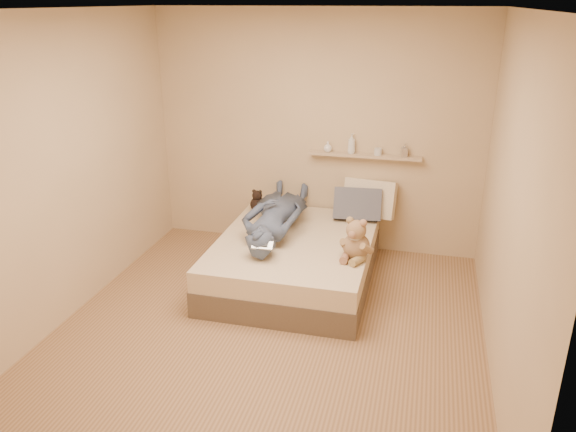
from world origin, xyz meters
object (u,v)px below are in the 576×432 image
(pillow_cream, at_px, (370,198))
(game_console, at_px, (262,245))
(pillow_grey, at_px, (357,204))
(teddy_bear, at_px, (356,242))
(person, at_px, (276,214))
(dark_plush, at_px, (258,202))
(wall_shelf, at_px, (365,156))
(bed, at_px, (295,260))

(pillow_cream, bearing_deg, game_console, -119.37)
(game_console, bearing_deg, pillow_grey, 61.76)
(game_console, relative_size, pillow_grey, 0.39)
(teddy_bear, distance_m, person, 1.00)
(dark_plush, distance_m, wall_shelf, 1.28)
(pillow_cream, bearing_deg, bed, -127.27)
(wall_shelf, bearing_deg, pillow_grey, -97.74)
(bed, distance_m, pillow_grey, 0.95)
(person, bearing_deg, pillow_cream, -144.65)
(pillow_grey, bearing_deg, pillow_cream, 51.48)
(bed, distance_m, person, 0.50)
(pillow_cream, xyz_separation_m, person, (-0.87, -0.67, -0.01))
(bed, height_order, game_console, game_console)
(bed, bearing_deg, dark_plush, 131.86)
(game_console, distance_m, pillow_grey, 1.44)
(teddy_bear, bearing_deg, wall_shelf, 94.14)
(teddy_bear, distance_m, dark_plush, 1.56)
(wall_shelf, bearing_deg, pillow_cream, -44.04)
(bed, xyz_separation_m, wall_shelf, (0.55, 0.91, 0.88))
(bed, height_order, pillow_cream, pillow_cream)
(dark_plush, xyz_separation_m, pillow_grey, (1.11, 0.04, 0.06))
(teddy_bear, xyz_separation_m, person, (-0.88, 0.47, 0.02))
(person, bearing_deg, wall_shelf, -138.73)
(game_console, xyz_separation_m, person, (-0.08, 0.74, 0.02))
(teddy_bear, height_order, person, teddy_bear)
(teddy_bear, distance_m, pillow_cream, 1.14)
(pillow_grey, bearing_deg, person, -145.08)
(game_console, bearing_deg, dark_plush, 109.04)
(bed, bearing_deg, pillow_cream, 52.73)
(teddy_bear, bearing_deg, game_console, -161.47)
(bed, xyz_separation_m, game_console, (-0.16, -0.58, 0.39))
(bed, relative_size, game_console, 9.80)
(dark_plush, bearing_deg, teddy_bear, -38.19)
(game_console, height_order, person, person)
(game_console, height_order, teddy_bear, teddy_bear)
(game_console, xyz_separation_m, teddy_bear, (0.80, 0.27, -0.00))
(pillow_cream, distance_m, wall_shelf, 0.46)
(pillow_cream, distance_m, pillow_grey, 0.18)
(bed, relative_size, teddy_bear, 4.68)
(dark_plush, bearing_deg, bed, -48.14)
(dark_plush, bearing_deg, pillow_cream, 8.29)
(pillow_cream, height_order, wall_shelf, wall_shelf)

